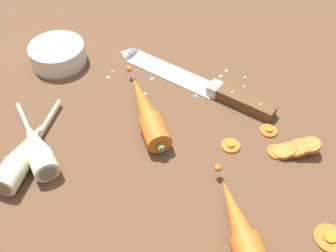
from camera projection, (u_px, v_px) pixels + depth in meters
The scene contains 12 objects.
ground_plane at pixel (169, 131), 72.75cm from camera, with size 120.00×90.00×4.00cm, color brown.
chefs_knife at pixel (188, 79), 78.33cm from camera, with size 31.31×21.09×4.18cm.
whole_carrot at pixel (147, 111), 70.34cm from camera, with size 10.06×20.60×4.20cm.
whole_carrot_second at pixel (240, 227), 55.25cm from camera, with size 7.83×18.20×4.20cm.
parsnip_front at pixel (23, 155), 63.96cm from camera, with size 6.24×20.28×4.00cm.
parsnip_mid_left at pixel (37, 147), 65.00cm from camera, with size 11.62×16.69×4.00cm.
carrot_slice_stack at pixel (294, 149), 65.97cm from camera, with size 8.39×3.65×2.76cm.
carrot_slice_stray_near at pixel (330, 237), 56.09cm from camera, with size 4.39×4.39×0.70cm.
carrot_slice_stray_mid at pixel (231, 145), 67.47cm from camera, with size 3.17×3.17×0.70cm.
carrot_slice_stray_far at pixel (269, 130), 69.76cm from camera, with size 3.00×3.00×0.70cm.
prep_bowl at pixel (58, 53), 81.43cm from camera, with size 11.00×11.00×4.00cm.
mince_crumbs at pixel (190, 81), 78.40cm from camera, with size 27.53×8.60×0.85cm.
Camera 1 is at (2.45, -48.71, 51.99)cm, focal length 43.44 mm.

